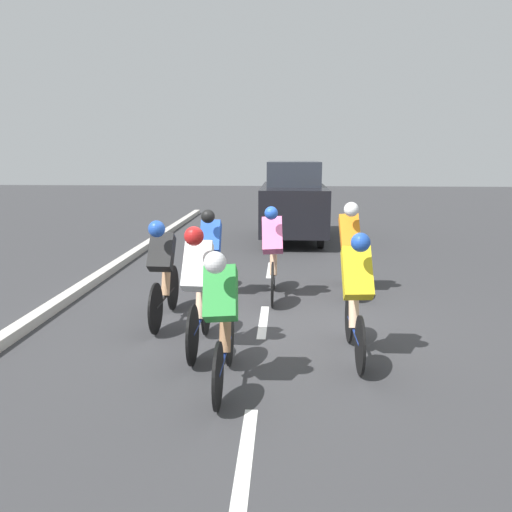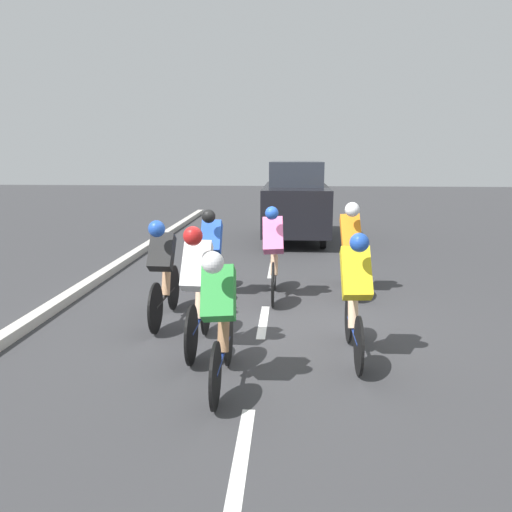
{
  "view_description": "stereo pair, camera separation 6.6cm",
  "coord_description": "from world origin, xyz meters",
  "px_view_note": "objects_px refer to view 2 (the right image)",
  "views": [
    {
      "loc": [
        -0.29,
        6.81,
        2.34
      ],
      "look_at": [
        0.1,
        0.06,
        0.95
      ],
      "focal_mm": 35.0,
      "sensor_mm": 36.0,
      "label": 1
    },
    {
      "loc": [
        -0.36,
        6.8,
        2.34
      ],
      "look_at": [
        0.1,
        0.06,
        0.95
      ],
      "focal_mm": 35.0,
      "sensor_mm": 36.0,
      "label": 2
    }
  ],
  "objects_px": {
    "cyclist_black": "(163,269)",
    "cyclist_yellow": "(355,293)",
    "cyclist_white": "(198,285)",
    "support_car": "(296,201)",
    "cyclist_blue": "(212,251)",
    "cyclist_orange": "(350,245)",
    "cyclist_pink": "(273,251)",
    "cyclist_green": "(220,316)"
  },
  "relations": [
    {
      "from": "cyclist_white",
      "to": "cyclist_black",
      "type": "bearing_deg",
      "value": -55.74
    },
    {
      "from": "cyclist_white",
      "to": "support_car",
      "type": "distance_m",
      "value": 8.12
    },
    {
      "from": "cyclist_black",
      "to": "support_car",
      "type": "bearing_deg",
      "value": -105.15
    },
    {
      "from": "cyclist_orange",
      "to": "cyclist_green",
      "type": "bearing_deg",
      "value": 64.95
    },
    {
      "from": "cyclist_yellow",
      "to": "cyclist_pink",
      "type": "distance_m",
      "value": 2.6
    },
    {
      "from": "cyclist_white",
      "to": "cyclist_blue",
      "type": "bearing_deg",
      "value": -85.37
    },
    {
      "from": "cyclist_yellow",
      "to": "cyclist_blue",
      "type": "relative_size",
      "value": 0.98
    },
    {
      "from": "cyclist_blue",
      "to": "cyclist_black",
      "type": "relative_size",
      "value": 0.95
    },
    {
      "from": "cyclist_orange",
      "to": "support_car",
      "type": "xyz_separation_m",
      "value": [
        0.87,
        -5.34,
        0.23
      ]
    },
    {
      "from": "cyclist_black",
      "to": "cyclist_pink",
      "type": "distance_m",
      "value": 1.96
    },
    {
      "from": "cyclist_black",
      "to": "support_car",
      "type": "xyz_separation_m",
      "value": [
        -1.91,
        -7.04,
        0.29
      ]
    },
    {
      "from": "cyclist_black",
      "to": "cyclist_yellow",
      "type": "bearing_deg",
      "value": 155.72
    },
    {
      "from": "cyclist_blue",
      "to": "cyclist_green",
      "type": "relative_size",
      "value": 0.99
    },
    {
      "from": "cyclist_black",
      "to": "cyclist_white",
      "type": "xyz_separation_m",
      "value": [
        -0.67,
        0.99,
        0.03
      ]
    },
    {
      "from": "cyclist_yellow",
      "to": "support_car",
      "type": "height_order",
      "value": "support_car"
    },
    {
      "from": "cyclist_white",
      "to": "cyclist_green",
      "type": "bearing_deg",
      "value": 112.63
    },
    {
      "from": "cyclist_blue",
      "to": "cyclist_orange",
      "type": "xyz_separation_m",
      "value": [
        -2.29,
        -0.4,
        0.05
      ]
    },
    {
      "from": "cyclist_yellow",
      "to": "cyclist_white",
      "type": "xyz_separation_m",
      "value": [
        1.83,
        -0.14,
        0.01
      ]
    },
    {
      "from": "cyclist_blue",
      "to": "cyclist_orange",
      "type": "distance_m",
      "value": 2.32
    },
    {
      "from": "cyclist_green",
      "to": "support_car",
      "type": "height_order",
      "value": "support_car"
    },
    {
      "from": "cyclist_orange",
      "to": "cyclist_pink",
      "type": "distance_m",
      "value": 1.35
    },
    {
      "from": "cyclist_blue",
      "to": "cyclist_green",
      "type": "height_order",
      "value": "cyclist_blue"
    },
    {
      "from": "cyclist_blue",
      "to": "cyclist_pink",
      "type": "distance_m",
      "value": 1.01
    },
    {
      "from": "cyclist_green",
      "to": "cyclist_white",
      "type": "distance_m",
      "value": 1.04
    },
    {
      "from": "cyclist_blue",
      "to": "cyclist_white",
      "type": "xyz_separation_m",
      "value": [
        -0.19,
        2.29,
        0.03
      ]
    },
    {
      "from": "support_car",
      "to": "cyclist_pink",
      "type": "bearing_deg",
      "value": 85.92
    },
    {
      "from": "support_car",
      "to": "cyclist_yellow",
      "type": "bearing_deg",
      "value": 94.19
    },
    {
      "from": "cyclist_blue",
      "to": "cyclist_green",
      "type": "bearing_deg",
      "value": 100.22
    },
    {
      "from": "cyclist_pink",
      "to": "support_car",
      "type": "height_order",
      "value": "support_car"
    },
    {
      "from": "cyclist_orange",
      "to": "cyclist_pink",
      "type": "bearing_deg",
      "value": 18.42
    },
    {
      "from": "cyclist_blue",
      "to": "cyclist_black",
      "type": "bearing_deg",
      "value": 69.54
    },
    {
      "from": "cyclist_white",
      "to": "cyclist_pink",
      "type": "xyz_separation_m",
      "value": [
        -0.82,
        -2.26,
        -0.01
      ]
    },
    {
      "from": "cyclist_green",
      "to": "cyclist_white",
      "type": "relative_size",
      "value": 0.99
    },
    {
      "from": "cyclist_blue",
      "to": "cyclist_pink",
      "type": "height_order",
      "value": "cyclist_pink"
    },
    {
      "from": "cyclist_pink",
      "to": "cyclist_yellow",
      "type": "bearing_deg",
      "value": 112.8
    },
    {
      "from": "cyclist_blue",
      "to": "cyclist_black",
      "type": "xyz_separation_m",
      "value": [
        0.49,
        1.3,
        -0.01
      ]
    },
    {
      "from": "cyclist_green",
      "to": "cyclist_pink",
      "type": "xyz_separation_m",
      "value": [
        -0.42,
        -3.22,
        0.03
      ]
    },
    {
      "from": "cyclist_white",
      "to": "cyclist_pink",
      "type": "height_order",
      "value": "cyclist_white"
    },
    {
      "from": "cyclist_pink",
      "to": "support_car",
      "type": "distance_m",
      "value": 5.79
    },
    {
      "from": "cyclist_black",
      "to": "cyclist_white",
      "type": "relative_size",
      "value": 1.03
    },
    {
      "from": "cyclist_green",
      "to": "cyclist_orange",
      "type": "xyz_separation_m",
      "value": [
        -1.7,
        -3.65,
        0.07
      ]
    },
    {
      "from": "cyclist_orange",
      "to": "cyclist_black",
      "type": "bearing_deg",
      "value": 31.46
    }
  ]
}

